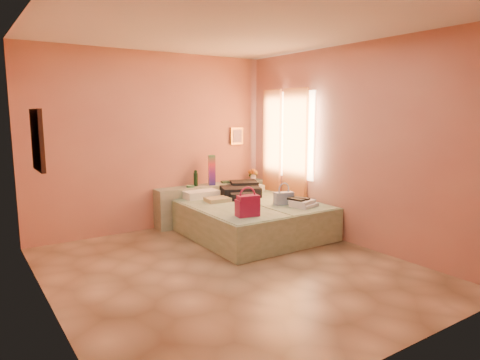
{
  "coord_description": "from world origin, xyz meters",
  "views": [
    {
      "loc": [
        -2.65,
        -4.14,
        1.86
      ],
      "look_at": [
        0.7,
        0.85,
        0.91
      ],
      "focal_mm": 32.0,
      "sensor_mm": 36.0,
      "label": 1
    }
  ],
  "objects_px": {
    "green_book": "(227,182)",
    "towel_stack": "(304,203)",
    "water_bottle": "(196,179)",
    "headboard_ledge": "(213,203)",
    "magenta_handbag": "(247,206)",
    "blue_handbag": "(284,198)",
    "bed_right": "(275,215)",
    "bed_left": "(227,223)",
    "flower_vase": "(253,173)"
  },
  "relations": [
    {
      "from": "magenta_handbag",
      "to": "blue_handbag",
      "type": "bearing_deg",
      "value": 28.82
    },
    {
      "from": "blue_handbag",
      "to": "towel_stack",
      "type": "height_order",
      "value": "blue_handbag"
    },
    {
      "from": "headboard_ledge",
      "to": "magenta_handbag",
      "type": "xyz_separation_m",
      "value": [
        -0.45,
        -1.69,
        0.32
      ]
    },
    {
      "from": "bed_right",
      "to": "magenta_handbag",
      "type": "relative_size",
      "value": 6.62
    },
    {
      "from": "bed_right",
      "to": "flower_vase",
      "type": "height_order",
      "value": "flower_vase"
    },
    {
      "from": "blue_handbag",
      "to": "bed_left",
      "type": "bearing_deg",
      "value": 170.36
    },
    {
      "from": "headboard_ledge",
      "to": "towel_stack",
      "type": "distance_m",
      "value": 1.79
    },
    {
      "from": "towel_stack",
      "to": "water_bottle",
      "type": "bearing_deg",
      "value": 117.38
    },
    {
      "from": "headboard_ledge",
      "to": "bed_left",
      "type": "bearing_deg",
      "value": -109.65
    },
    {
      "from": "green_book",
      "to": "magenta_handbag",
      "type": "height_order",
      "value": "magenta_handbag"
    },
    {
      "from": "green_book",
      "to": "blue_handbag",
      "type": "height_order",
      "value": "blue_handbag"
    },
    {
      "from": "green_book",
      "to": "towel_stack",
      "type": "bearing_deg",
      "value": -67.29
    },
    {
      "from": "bed_left",
      "to": "towel_stack",
      "type": "distance_m",
      "value": 1.17
    },
    {
      "from": "headboard_ledge",
      "to": "green_book",
      "type": "height_order",
      "value": "green_book"
    },
    {
      "from": "bed_left",
      "to": "bed_right",
      "type": "height_order",
      "value": "same"
    },
    {
      "from": "green_book",
      "to": "magenta_handbag",
      "type": "relative_size",
      "value": 0.65
    },
    {
      "from": "bed_left",
      "to": "headboard_ledge",
      "type": "bearing_deg",
      "value": 71.2
    },
    {
      "from": "water_bottle",
      "to": "magenta_handbag",
      "type": "height_order",
      "value": "water_bottle"
    },
    {
      "from": "bed_left",
      "to": "water_bottle",
      "type": "bearing_deg",
      "value": 87.57
    },
    {
      "from": "headboard_ledge",
      "to": "blue_handbag",
      "type": "xyz_separation_m",
      "value": [
        0.42,
        -1.39,
        0.27
      ]
    },
    {
      "from": "headboard_ledge",
      "to": "water_bottle",
      "type": "xyz_separation_m",
      "value": [
        -0.31,
        0.02,
        0.45
      ]
    },
    {
      "from": "green_book",
      "to": "magenta_handbag",
      "type": "distance_m",
      "value": 1.84
    },
    {
      "from": "headboard_ledge",
      "to": "bed_right",
      "type": "height_order",
      "value": "headboard_ledge"
    },
    {
      "from": "bed_left",
      "to": "towel_stack",
      "type": "bearing_deg",
      "value": -33.09
    },
    {
      "from": "bed_left",
      "to": "bed_right",
      "type": "relative_size",
      "value": 1.0
    },
    {
      "from": "flower_vase",
      "to": "magenta_handbag",
      "type": "bearing_deg",
      "value": -127.77
    },
    {
      "from": "water_bottle",
      "to": "green_book",
      "type": "distance_m",
      "value": 0.61
    },
    {
      "from": "magenta_handbag",
      "to": "flower_vase",
      "type": "bearing_deg",
      "value": 62.1
    },
    {
      "from": "magenta_handbag",
      "to": "towel_stack",
      "type": "relative_size",
      "value": 0.86
    },
    {
      "from": "bed_left",
      "to": "green_book",
      "type": "distance_m",
      "value": 1.3
    },
    {
      "from": "flower_vase",
      "to": "headboard_ledge",
      "type": "bearing_deg",
      "value": 178.57
    },
    {
      "from": "bed_right",
      "to": "blue_handbag",
      "type": "relative_size",
      "value": 6.9
    },
    {
      "from": "bed_right",
      "to": "towel_stack",
      "type": "distance_m",
      "value": 0.7
    },
    {
      "from": "towel_stack",
      "to": "headboard_ledge",
      "type": "bearing_deg",
      "value": 108.59
    },
    {
      "from": "blue_handbag",
      "to": "towel_stack",
      "type": "xyz_separation_m",
      "value": [
        0.15,
        -0.29,
        -0.04
      ]
    },
    {
      "from": "bed_right",
      "to": "headboard_ledge",
      "type": "bearing_deg",
      "value": 117.42
    },
    {
      "from": "green_book",
      "to": "towel_stack",
      "type": "xyz_separation_m",
      "value": [
        0.28,
        -1.67,
        -0.12
      ]
    },
    {
      "from": "green_book",
      "to": "towel_stack",
      "type": "distance_m",
      "value": 1.7
    },
    {
      "from": "headboard_ledge",
      "to": "magenta_handbag",
      "type": "bearing_deg",
      "value": -104.95
    },
    {
      "from": "bed_left",
      "to": "green_book",
      "type": "bearing_deg",
      "value": 58.27
    },
    {
      "from": "bed_right",
      "to": "bed_left",
      "type": "bearing_deg",
      "value": -179.14
    },
    {
      "from": "bed_right",
      "to": "towel_stack",
      "type": "relative_size",
      "value": 5.71
    },
    {
      "from": "bed_left",
      "to": "magenta_handbag",
      "type": "distance_m",
      "value": 0.76
    },
    {
      "from": "magenta_handbag",
      "to": "headboard_ledge",
      "type": "bearing_deg",
      "value": 84.92
    },
    {
      "from": "bed_right",
      "to": "blue_handbag",
      "type": "distance_m",
      "value": 0.5
    },
    {
      "from": "water_bottle",
      "to": "towel_stack",
      "type": "relative_size",
      "value": 0.71
    },
    {
      "from": "bed_left",
      "to": "water_bottle",
      "type": "distance_m",
      "value": 1.19
    },
    {
      "from": "bed_right",
      "to": "blue_handbag",
      "type": "height_order",
      "value": "blue_handbag"
    },
    {
      "from": "blue_handbag",
      "to": "water_bottle",
      "type": "bearing_deg",
      "value": 131.24
    },
    {
      "from": "flower_vase",
      "to": "water_bottle",
      "type": "bearing_deg",
      "value": 178.2
    }
  ]
}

